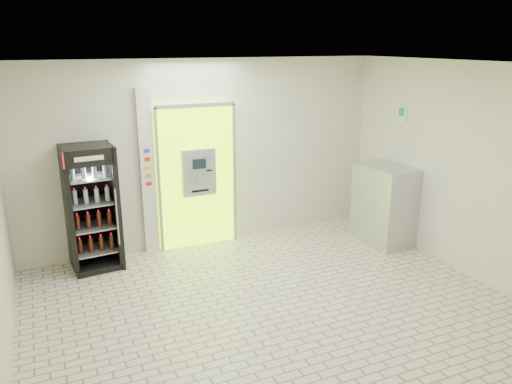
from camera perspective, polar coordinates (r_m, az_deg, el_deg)
ground at (r=6.50m, az=1.88°, el=-13.10°), size 6.00×6.00×0.00m
room_shell at (r=5.80m, az=2.05°, el=2.87°), size 6.00×6.00×6.00m
atm_assembly at (r=8.08m, az=-6.77°, el=1.87°), size 1.30×0.24×2.33m
pillar at (r=7.90m, az=-12.29°, el=2.22°), size 0.22×0.11×2.60m
beverage_cooler at (r=7.65m, az=-18.22°, el=-1.98°), size 0.74×0.69×1.85m
steel_cabinet at (r=8.55m, az=14.46°, el=-1.37°), size 0.70×1.01×1.30m
exit_sign at (r=8.53m, az=16.33°, el=8.62°), size 0.02×0.22×0.26m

